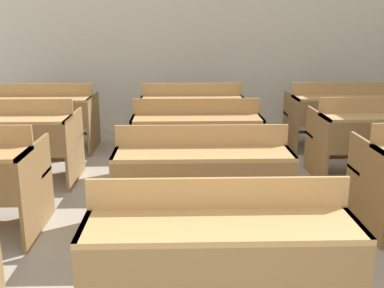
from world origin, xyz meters
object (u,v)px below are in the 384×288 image
Objects in this scene: bench_third_center at (196,137)px; bench_back_right at (340,113)px; bench_third_right at (378,135)px; bench_back_center at (192,114)px; bench_front_center at (218,253)px; bench_back_left at (43,114)px; bench_second_center at (202,176)px; bench_third_left at (11,138)px.

bench_back_right is (1.99, 1.28, 0.00)m from bench_third_center.
bench_third_right is at bearing 0.79° from bench_third_center.
bench_back_center is (-0.01, 1.26, 0.00)m from bench_third_center.
bench_back_center is 1.00× the size of bench_back_right.
bench_back_left is at bearing 117.86° from bench_front_center.
bench_back_left and bench_back_right have the same top height.
bench_front_center is 1.00× the size of bench_third_right.
bench_front_center is at bearing -89.07° from bench_second_center.
bench_third_center is 1.97m from bench_third_right.
bench_back_center is (1.97, -0.01, 0.00)m from bench_back_left.
bench_third_left is at bearing 179.60° from bench_third_center.
bench_third_right is 2.33m from bench_back_center.
bench_third_center and bench_third_right have the same top height.
bench_third_left is 1.96m from bench_third_center.
bench_second_center is 3.24m from bench_back_right.
bench_back_left is 3.97m from bench_back_right.
bench_back_left is (-1.98, 1.27, 0.00)m from bench_third_center.
bench_back_right is at bearing 62.43° from bench_front_center.
bench_third_center is 1.00× the size of bench_third_right.
bench_back_right is (3.97, 0.01, 0.00)m from bench_back_left.
bench_third_right is 4.15m from bench_back_left.
bench_third_right is at bearing 0.20° from bench_third_left.
bench_front_center is at bearing -127.72° from bench_third_right.
bench_second_center is at bearing -52.19° from bench_back_left.
bench_back_center is at bearing 148.08° from bench_third_right.
bench_third_right is 1.00× the size of bench_back_left.
bench_third_left is at bearing -88.75° from bench_back_left.
bench_back_left is (-3.95, 1.25, 0.00)m from bench_third_right.
bench_front_center and bench_third_center have the same top height.
bench_third_left is 1.00× the size of bench_back_left.
bench_third_left is 4.14m from bench_back_right.
bench_back_right is at bearing 89.22° from bench_third_right.
bench_third_center and bench_back_center have the same top height.
bench_front_center is 1.00× the size of bench_third_center.
bench_front_center and bench_back_right have the same top height.
bench_second_center and bench_third_right have the same top height.
bench_front_center is 3.77m from bench_back_center.
bench_front_center is at bearing -89.72° from bench_third_center.
bench_second_center is at bearing -33.45° from bench_third_left.
bench_third_center is at bearing 89.66° from bench_second_center.
bench_front_center is at bearing -51.97° from bench_third_left.
bench_third_right is (3.93, 0.01, 0.00)m from bench_third_left.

